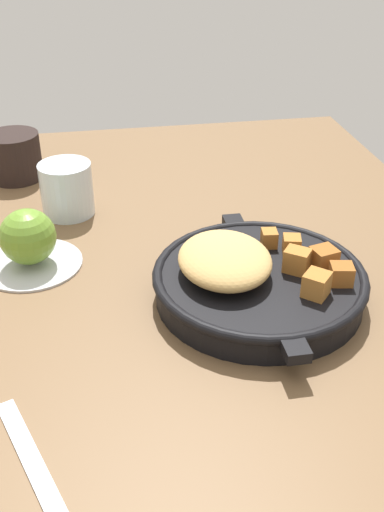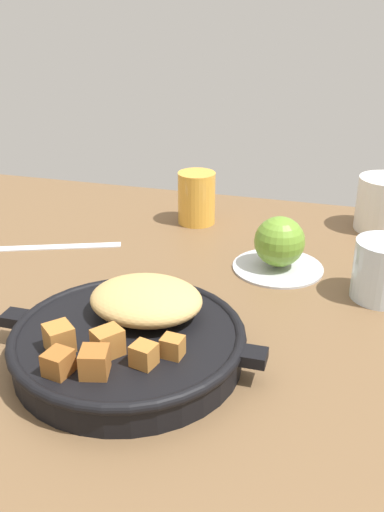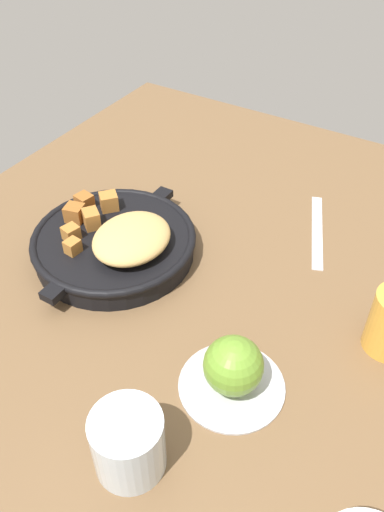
{
  "view_description": "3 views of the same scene",
  "coord_description": "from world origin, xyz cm",
  "px_view_note": "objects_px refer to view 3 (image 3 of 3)",
  "views": [
    {
      "loc": [
        -57.86,
        5.85,
        40.49
      ],
      "look_at": [
        -3.55,
        -3.66,
        6.72
      ],
      "focal_mm": 42.93,
      "sensor_mm": 36.0,
      "label": 1
    },
    {
      "loc": [
        17.0,
        -57.48,
        35.04
      ],
      "look_at": [
        -0.24,
        2.49,
        6.03
      ],
      "focal_mm": 40.64,
      "sensor_mm": 36.0,
      "label": 2
    },
    {
      "loc": [
        40.97,
        28.56,
        51.63
      ],
      "look_at": [
        -3.6,
        1.56,
        5.08
      ],
      "focal_mm": 36.66,
      "sensor_mm": 36.0,
      "label": 3
    }
  ],
  "objects_px": {
    "cast_iron_skillet": "(116,242)",
    "butter_knife": "(317,231)",
    "water_glass_short": "(128,443)",
    "red_apple": "(233,365)"
  },
  "relations": [
    {
      "from": "cast_iron_skillet",
      "to": "butter_knife",
      "type": "relative_size",
      "value": 1.57
    },
    {
      "from": "butter_knife",
      "to": "cast_iron_skillet",
      "type": "bearing_deg",
      "value": -69.92
    },
    {
      "from": "cast_iron_skillet",
      "to": "water_glass_short",
      "type": "bearing_deg",
      "value": 39.75
    },
    {
      "from": "water_glass_short",
      "to": "butter_knife",
      "type": "bearing_deg",
      "value": 176.64
    },
    {
      "from": "red_apple",
      "to": "butter_knife",
      "type": "distance_m",
      "value": 0.32
    },
    {
      "from": "butter_knife",
      "to": "water_glass_short",
      "type": "bearing_deg",
      "value": -24.72
    },
    {
      "from": "red_apple",
      "to": "butter_knife",
      "type": "bearing_deg",
      "value": -176.57
    },
    {
      "from": "cast_iron_skillet",
      "to": "butter_knife",
      "type": "height_order",
      "value": "cast_iron_skillet"
    },
    {
      "from": "cast_iron_skillet",
      "to": "butter_knife",
      "type": "xyz_separation_m",
      "value": [
        -0.21,
        0.23,
        -0.02
      ]
    },
    {
      "from": "red_apple",
      "to": "butter_knife",
      "type": "relative_size",
      "value": 0.38
    }
  ]
}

